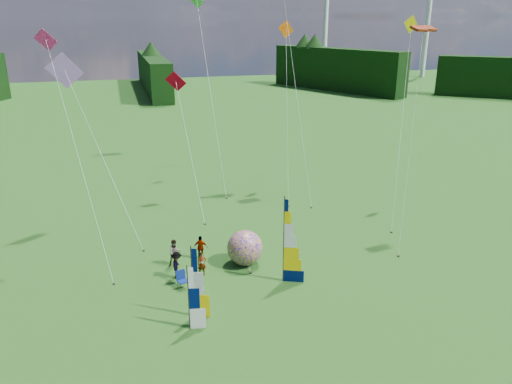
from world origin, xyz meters
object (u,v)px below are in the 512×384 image
object	(u,v)px
spectator_b	(175,253)
camp_chair	(183,280)
bol_inflatable	(245,248)
spectator_d	(201,247)
spectator_c	(177,265)
side_banner_left	(192,283)
kite_whale	(293,60)
side_banner_far	(189,299)
feather_banner_main	(284,241)
spectator_a	(202,264)

from	to	relation	value
spectator_b	camp_chair	world-z (taller)	spectator_b
bol_inflatable	spectator_b	bearing A→B (deg)	167.19
spectator_d	camp_chair	size ratio (longest dim) A/B	1.50
spectator_c	camp_chair	distance (m)	1.35
side_banner_left	kite_whale	xyz separation A→B (m)	(12.00, 18.67, 9.46)
camp_chair	spectator_c	bearing A→B (deg)	79.90
spectator_b	bol_inflatable	bearing A→B (deg)	-21.38
bol_inflatable	camp_chair	xyz separation A→B (m)	(-4.26, -1.95, -0.61)
side_banner_far	camp_chair	bearing A→B (deg)	98.09
spectator_d	kite_whale	bearing A→B (deg)	-113.76
side_banner_far	bol_inflatable	bearing A→B (deg)	64.70
feather_banner_main	kite_whale	size ratio (longest dim) A/B	0.23
spectator_c	spectator_d	world-z (taller)	spectator_c
bol_inflatable	side_banner_left	bearing A→B (deg)	-129.23
side_banner_far	bol_inflatable	distance (m)	7.57
kite_whale	side_banner_left	bearing A→B (deg)	-119.24
spectator_a	kite_whale	xyz separation A→B (m)	(10.80, 14.35, 10.68)
feather_banner_main	camp_chair	xyz separation A→B (m)	(-5.88, 0.83, -2.09)
side_banner_far	kite_whale	distance (m)	25.23
kite_whale	side_banner_far	bearing A→B (deg)	-118.58
spectator_c	camp_chair	bearing A→B (deg)	-161.64
bol_inflatable	spectator_d	world-z (taller)	bol_inflatable
feather_banner_main	spectator_d	xyz separation A→B (m)	(-4.21, 4.27, -1.82)
bol_inflatable	kite_whale	xyz separation A→B (m)	(7.90, 13.65, 10.31)
side_banner_left	camp_chair	xyz separation A→B (m)	(-0.16, 3.07, -1.45)
side_banner_left	camp_chair	world-z (taller)	side_banner_left
feather_banner_main	bol_inflatable	xyz separation A→B (m)	(-1.62, 2.78, -1.48)
spectator_d	camp_chair	xyz separation A→B (m)	(-1.67, -3.43, -0.27)
side_banner_left	camp_chair	size ratio (longest dim) A/B	3.74
side_banner_left	kite_whale	world-z (taller)	kite_whale
side_banner_left	spectator_b	bearing A→B (deg)	112.31
side_banner_far	spectator_c	size ratio (longest dim) A/B	2.05
bol_inflatable	spectator_d	distance (m)	3.00
feather_banner_main	bol_inflatable	bearing A→B (deg)	142.76
spectator_c	kite_whale	bearing A→B (deg)	-28.77
feather_banner_main	spectator_b	size ratio (longest dim) A/B	2.96
camp_chair	spectator_b	bearing A→B (deg)	74.58
side_banner_far	spectator_b	bearing A→B (deg)	99.74
side_banner_far	camp_chair	xyz separation A→B (m)	(0.21, 4.14, -1.22)
side_banner_left	spectator_b	world-z (taller)	side_banner_left
feather_banner_main	spectator_b	bearing A→B (deg)	170.13
spectator_b	camp_chair	xyz separation A→B (m)	(0.06, -2.93, -0.36)
spectator_a	camp_chair	world-z (taller)	spectator_a
bol_inflatable	spectator_d	bearing A→B (deg)	150.10
spectator_b	camp_chair	distance (m)	2.95
side_banner_left	side_banner_far	world-z (taller)	side_banner_left
side_banner_left	spectator_a	xyz separation A→B (m)	(1.21, 4.32, -1.22)
feather_banner_main	spectator_a	xyz separation A→B (m)	(-4.52, 2.08, -1.86)
spectator_b	kite_whale	size ratio (longest dim) A/B	0.08
feather_banner_main	spectator_b	distance (m)	7.24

